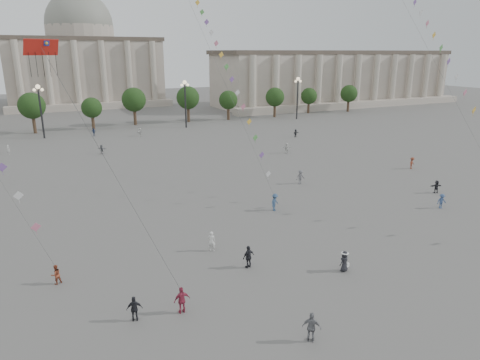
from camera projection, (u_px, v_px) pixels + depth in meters
name	position (u px, v px, depth m)	size (l,w,h in m)	color
ground	(293.00, 285.00, 31.83)	(360.00, 360.00, 0.00)	#565451
hall_east	(335.00, 78.00, 141.44)	(84.00, 26.22, 17.20)	#A49889
hall_central	(83.00, 60.00, 139.66)	(48.30, 34.30, 35.50)	#A49889
tree_row	(112.00, 104.00, 97.84)	(137.12, 5.12, 8.00)	#38291C
lamp_post_mid_west	(40.00, 101.00, 84.21)	(2.00, 0.90, 10.65)	#262628
lamp_post_mid_east	(185.00, 95.00, 96.49)	(2.00, 0.90, 10.65)	#262628
lamp_post_far_east	(298.00, 90.00, 108.77)	(2.00, 0.90, 10.65)	#262628
person_crowd_0	(94.00, 132.00, 88.17)	(1.00, 0.42, 1.71)	navy
person_crowd_3	(436.00, 187.00, 52.54)	(1.49, 0.47, 1.61)	black
person_crowd_4	(140.00, 132.00, 87.99)	(1.65, 0.53, 1.78)	silver
person_crowd_6	(300.00, 177.00, 56.14)	(1.21, 0.69, 1.87)	#5A595E
person_crowd_7	(287.00, 148.00, 73.26)	(1.68, 0.54, 1.82)	silver
person_crowd_8	(412.00, 163.00, 63.42)	(1.13, 0.65, 1.76)	brown
person_crowd_9	(296.00, 133.00, 87.21)	(1.50, 0.48, 1.62)	#222328
person_crowd_10	(8.00, 150.00, 72.57)	(0.58, 0.38, 1.60)	silver
person_crowd_12	(102.00, 149.00, 72.73)	(1.51, 0.48, 1.62)	slate
person_crowd_13	(212.00, 241.00, 37.16)	(0.66, 0.43, 1.81)	silver
person_crowd_14	(442.00, 201.00, 47.35)	(1.08, 0.62, 1.67)	#364D7A
tourist_0	(182.00, 300.00, 28.24)	(1.11, 0.46, 1.89)	#9C2A43
tourist_1	(135.00, 309.00, 27.43)	(1.01, 0.42, 1.73)	black
tourist_3	(312.00, 327.00, 25.43)	(1.12, 0.47, 1.92)	slate
tourist_4	(249.00, 257.00, 34.23)	(1.11, 0.46, 1.89)	#222227
kite_flyer_0	(56.00, 274.00, 31.85)	(0.75, 0.58, 1.54)	brown
kite_flyer_1	(275.00, 202.00, 46.62)	(1.25, 0.72, 1.93)	#314B6E
hat_person	(344.00, 261.00, 33.68)	(0.93, 0.72, 1.69)	black
dragon_kite	(44.00, 60.00, 28.02)	(4.33, 4.51, 18.40)	#A81912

